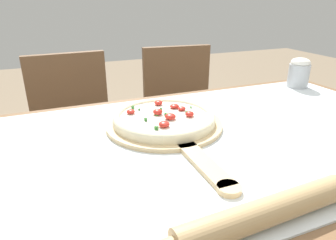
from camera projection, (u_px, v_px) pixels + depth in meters
The scene contains 8 objects.
dining_table at pixel (197, 176), 0.84m from camera, with size 1.50×0.82×0.78m.
towel_cloth at pixel (199, 139), 0.80m from camera, with size 1.42×0.74×0.00m.
pizza_peel at pixel (167, 127), 0.85m from camera, with size 0.34×0.54×0.01m.
pizza at pixel (164, 118), 0.87m from camera, with size 0.30×0.30×0.04m.
rolling_pin at pixel (266, 212), 0.49m from camera, with size 0.42×0.06×0.05m.
chair_left at pixel (76, 132), 1.48m from camera, with size 0.42×0.42×0.88m.
chair_right at pixel (181, 116), 1.68m from camera, with size 0.44×0.44×0.88m.
flour_cup at pixel (299, 72), 1.24m from camera, with size 0.08×0.08×0.12m.
Camera 1 is at (-0.35, -0.63, 1.13)m, focal length 32.00 mm.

